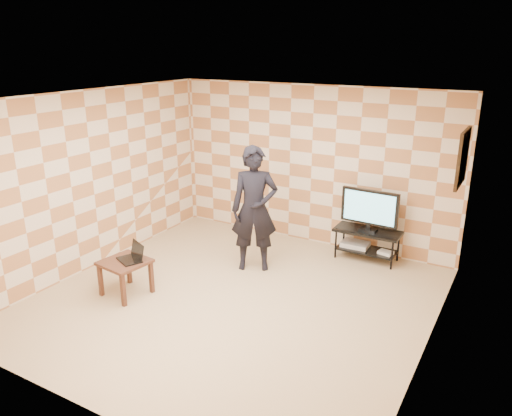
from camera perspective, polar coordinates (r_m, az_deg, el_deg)
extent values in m
plane|color=tan|center=(6.92, -2.50, -10.46)|extent=(5.00, 5.00, 0.00)
cube|color=beige|center=(8.51, 6.36, 4.80)|extent=(5.00, 0.02, 2.70)
cube|color=beige|center=(4.62, -19.60, -8.25)|extent=(5.00, 0.02, 2.70)
cube|color=beige|center=(7.95, -18.14, 3.00)|extent=(0.02, 5.00, 2.70)
cube|color=beige|center=(5.53, 19.86, -3.80)|extent=(0.02, 5.00, 2.70)
cube|color=white|center=(6.09, -2.86, 12.38)|extent=(5.00, 5.00, 0.02)
cube|color=black|center=(6.85, 22.57, 5.31)|extent=(0.04, 0.72, 0.72)
cube|color=black|center=(6.85, 22.57, 5.31)|extent=(0.04, 0.03, 0.68)
cube|color=black|center=(6.85, 22.57, 5.31)|extent=(0.04, 0.68, 0.03)
cube|color=black|center=(8.13, 12.66, -2.62)|extent=(1.04, 0.47, 0.04)
cube|color=black|center=(8.25, 12.51, -4.70)|extent=(0.93, 0.42, 0.03)
cylinder|color=black|center=(8.18, 9.10, -3.99)|extent=(0.03, 0.03, 0.50)
cylinder|color=black|center=(8.51, 10.00, -3.15)|extent=(0.03, 0.03, 0.50)
cylinder|color=black|center=(7.94, 15.29, -5.15)|extent=(0.03, 0.03, 0.50)
cylinder|color=black|center=(8.28, 15.96, -4.23)|extent=(0.03, 0.03, 0.50)
cube|color=black|center=(8.12, 12.68, -2.39)|extent=(0.28, 0.18, 0.03)
cube|color=black|center=(8.10, 12.70, -2.04)|extent=(0.07, 0.05, 0.08)
cube|color=black|center=(8.00, 12.86, 0.09)|extent=(0.92, 0.10, 0.56)
cube|color=#6CC5DA|center=(7.97, 12.80, 0.02)|extent=(0.82, 0.04, 0.48)
cube|color=silver|center=(8.31, 11.28, -4.09)|extent=(0.44, 0.32, 0.07)
cube|color=silver|center=(8.12, 14.59, -4.95)|extent=(0.24, 0.20, 0.05)
cube|color=#3E251C|center=(7.09, -14.78, -6.01)|extent=(0.65, 0.65, 0.04)
cube|color=#3E251C|center=(7.25, -17.34, -7.88)|extent=(0.06, 0.06, 0.46)
cube|color=#3E251C|center=(7.50, -14.33, -6.67)|extent=(0.06, 0.06, 0.46)
cube|color=#3E251C|center=(6.89, -14.94, -9.08)|extent=(0.06, 0.06, 0.46)
cube|color=#3E251C|center=(7.16, -11.87, -7.75)|extent=(0.06, 0.06, 0.46)
cube|color=black|center=(7.07, -14.26, -5.77)|extent=(0.42, 0.37, 0.02)
cube|color=black|center=(7.07, -13.40, -4.71)|extent=(0.35, 0.20, 0.23)
imported|color=black|center=(7.48, -0.18, -0.13)|extent=(0.83, 0.73, 1.92)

